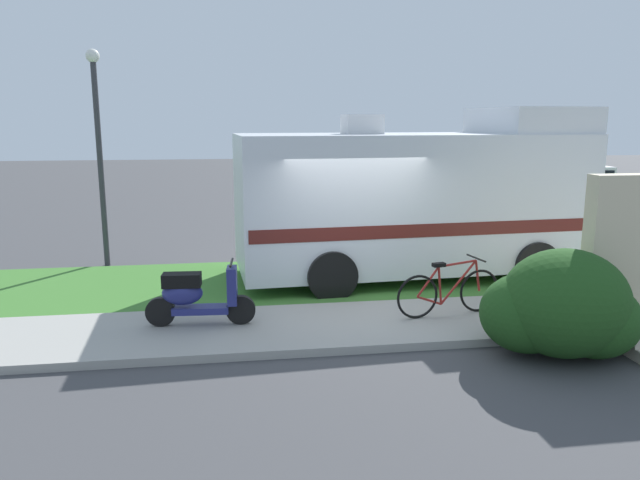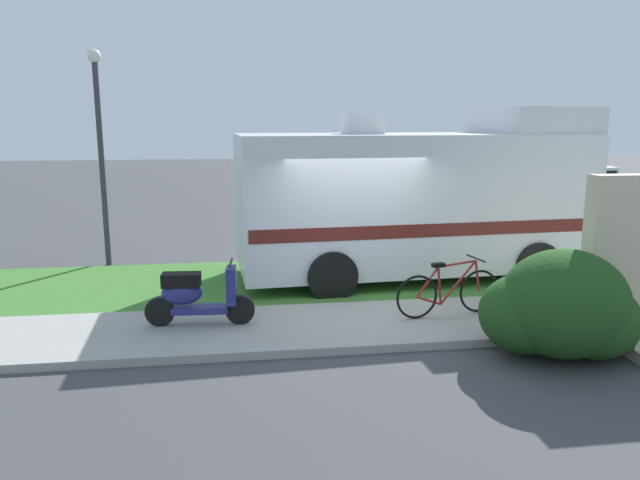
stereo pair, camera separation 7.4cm
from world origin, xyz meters
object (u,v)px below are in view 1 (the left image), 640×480
at_px(bottle_green, 546,309).
at_px(street_lamp_post, 99,139).
at_px(bicycle, 449,291).
at_px(motorhome_rv, 416,199).
at_px(bottle_spare, 559,305).
at_px(scooter, 196,296).
at_px(pickup_truck_near, 518,197).

xyz_separation_m(bottle_green, street_lamp_post, (-7.51, 5.04, 2.50)).
relative_size(bicycle, street_lamp_post, 0.39).
xyz_separation_m(motorhome_rv, street_lamp_post, (-6.33, 2.01, 1.14)).
bearing_deg(street_lamp_post, bottle_spare, -31.80).
bearing_deg(motorhome_rv, scooter, -148.23).
relative_size(bicycle, bottle_spare, 6.31).
distance_m(scooter, bottle_green, 5.37).
height_order(scooter, street_lamp_post, street_lamp_post).
xyz_separation_m(motorhome_rv, bottle_green, (1.18, -3.02, -1.36)).
bearing_deg(pickup_truck_near, bottle_spare, -111.60).
xyz_separation_m(motorhome_rv, scooter, (-4.17, -2.58, -1.03)).
distance_m(bottle_green, bottle_spare, 0.37).
bearing_deg(scooter, bottle_green, -4.73).
relative_size(scooter, pickup_truck_near, 0.28).
xyz_separation_m(bottle_spare, street_lamp_post, (-7.84, 4.86, 2.51)).
bearing_deg(bottle_spare, motorhome_rv, 117.90).
bearing_deg(motorhome_rv, bicycle, -95.92).
bearing_deg(street_lamp_post, scooter, -64.78).
bearing_deg(bottle_green, bottle_spare, 28.30).
xyz_separation_m(pickup_truck_near, bottle_green, (-3.19, -7.40, -0.76)).
bearing_deg(motorhome_rv, bottle_green, -68.67).
distance_m(motorhome_rv, pickup_truck_near, 6.21).
distance_m(scooter, bicycle, 3.89).
distance_m(scooter, street_lamp_post, 5.52).
distance_m(pickup_truck_near, street_lamp_post, 11.09).
bearing_deg(scooter, pickup_truck_near, 39.20).
distance_m(scooter, pickup_truck_near, 11.02).
height_order(motorhome_rv, street_lamp_post, street_lamp_post).
bearing_deg(street_lamp_post, bottle_green, -33.84).
height_order(bottle_spare, street_lamp_post, street_lamp_post).
bearing_deg(bicycle, bottle_spare, -5.03).
bearing_deg(bicycle, bottle_green, -12.87).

